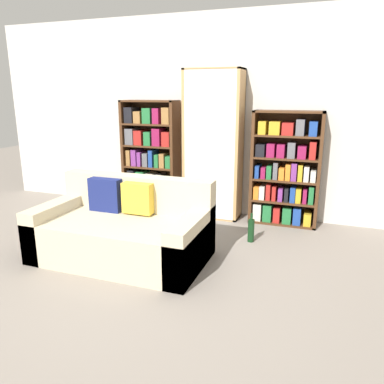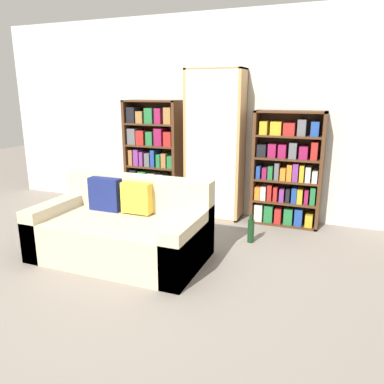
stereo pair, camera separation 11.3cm
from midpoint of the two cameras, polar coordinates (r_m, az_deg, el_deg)
The scene contains 7 objects.
ground_plane at distance 3.54m, azimuth -7.60°, elevation -13.47°, with size 16.00×16.00×0.00m, color gray.
wall_back at distance 5.26m, azimuth 4.31°, elevation 11.35°, with size 6.93×0.06×2.70m.
couch at distance 3.98m, azimuth -9.76°, elevation -5.78°, with size 1.74×0.95×0.80m.
bookshelf_left at distance 5.46m, azimuth -5.38°, elevation 5.46°, with size 0.81×0.32×1.57m.
display_cabinet at distance 5.07m, azimuth 4.15°, elevation 6.97°, with size 0.76×0.36×1.98m.
bookshelf_right at distance 4.94m, azimuth 14.88°, elevation 2.89°, with size 0.86×0.32×1.46m.
wine_bottle at distance 4.38m, azimuth 9.69°, elevation -5.82°, with size 0.07×0.07×0.34m.
Camera 2 is at (1.60, -2.69, 1.67)m, focal length 35.00 mm.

